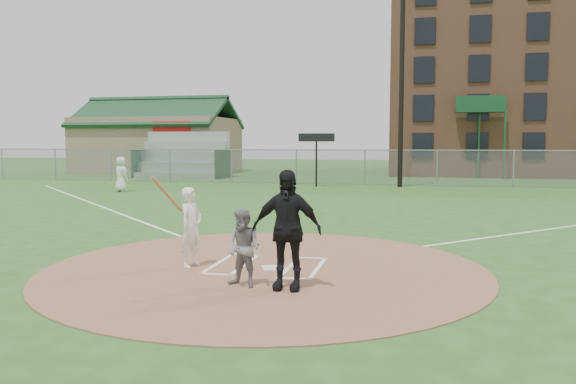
% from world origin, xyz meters
% --- Properties ---
extents(ground, '(140.00, 140.00, 0.00)m').
position_xyz_m(ground, '(0.00, 0.00, 0.00)').
color(ground, '#29581E').
rests_on(ground, ground).
extents(dirt_circle, '(8.40, 8.40, 0.02)m').
position_xyz_m(dirt_circle, '(0.00, 0.00, 0.01)').
color(dirt_circle, '#966447').
rests_on(dirt_circle, ground).
extents(home_plate, '(0.56, 0.56, 0.03)m').
position_xyz_m(home_plate, '(0.18, -0.07, 0.03)').
color(home_plate, silver).
rests_on(home_plate, dirt_circle).
extents(foul_line_third, '(17.04, 17.04, 0.01)m').
position_xyz_m(foul_line_third, '(-9.00, 9.00, 0.01)').
color(foul_line_third, white).
rests_on(foul_line_third, ground).
extents(catcher, '(0.75, 0.65, 1.29)m').
position_xyz_m(catcher, '(0.02, -1.45, 0.67)').
color(catcher, gray).
rests_on(catcher, dirt_circle).
extents(umpire, '(1.15, 0.49, 1.95)m').
position_xyz_m(umpire, '(0.75, -1.44, 1.00)').
color(umpire, black).
rests_on(umpire, dirt_circle).
extents(ondeck_player, '(0.99, 0.86, 1.72)m').
position_xyz_m(ondeck_player, '(-11.33, 14.89, 0.86)').
color(ondeck_player, silver).
rests_on(ondeck_player, ground).
extents(batters_boxes, '(2.08, 1.88, 0.01)m').
position_xyz_m(batters_boxes, '(0.00, 0.15, 0.03)').
color(batters_boxes, white).
rests_on(batters_boxes, dirt_circle).
extents(batter_at_plate, '(0.79, 0.95, 1.78)m').
position_xyz_m(batter_at_plate, '(-1.42, -0.21, 0.79)').
color(batter_at_plate, white).
rests_on(batter_at_plate, dirt_circle).
extents(outfield_fence, '(56.08, 0.08, 2.03)m').
position_xyz_m(outfield_fence, '(0.00, 22.00, 1.02)').
color(outfield_fence, slate).
rests_on(outfield_fence, ground).
extents(bleachers, '(6.08, 3.20, 3.20)m').
position_xyz_m(bleachers, '(-13.00, 26.20, 1.59)').
color(bleachers, '#B7BABF').
rests_on(bleachers, ground).
extents(clubhouse, '(12.20, 8.71, 6.23)m').
position_xyz_m(clubhouse, '(-18.00, 32.99, 2.39)').
color(clubhouse, gray).
rests_on(clubhouse, ground).
extents(light_pole, '(1.20, 0.30, 12.22)m').
position_xyz_m(light_pole, '(2.00, 21.00, 6.61)').
color(light_pole, black).
rests_on(light_pole, ground).
extents(scoreboard_sign, '(2.00, 0.10, 2.93)m').
position_xyz_m(scoreboard_sign, '(-2.50, 20.20, 2.39)').
color(scoreboard_sign, black).
rests_on(scoreboard_sign, ground).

